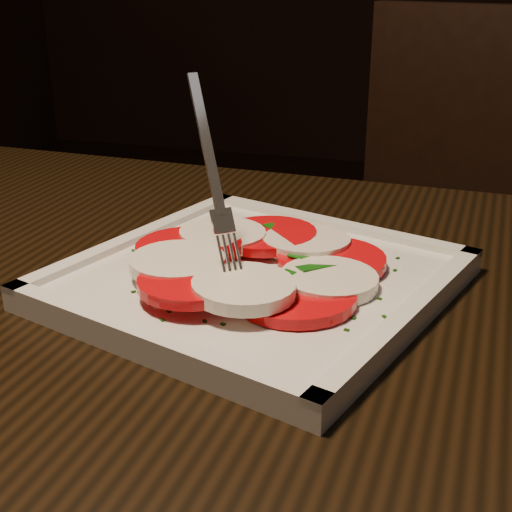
{
  "coord_description": "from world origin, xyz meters",
  "views": [
    {
      "loc": [
        -0.14,
        -0.72,
        1.0
      ],
      "look_at": [
        -0.29,
        -0.22,
        0.78
      ],
      "focal_mm": 50.0,
      "sensor_mm": 36.0,
      "label": 1
    }
  ],
  "objects_px": {
    "chair": "(453,244)",
    "fork": "(207,167)",
    "table": "(302,452)",
    "plate": "(256,282)"
  },
  "relations": [
    {
      "from": "plate",
      "to": "fork",
      "type": "height_order",
      "value": "fork"
    },
    {
      "from": "plate",
      "to": "table",
      "type": "bearing_deg",
      "value": -49.64
    },
    {
      "from": "table",
      "to": "fork",
      "type": "height_order",
      "value": "fork"
    },
    {
      "from": "table",
      "to": "plate",
      "type": "height_order",
      "value": "plate"
    },
    {
      "from": "chair",
      "to": "plate",
      "type": "xyz_separation_m",
      "value": [
        -0.15,
        -0.72,
        0.22
      ]
    },
    {
      "from": "chair",
      "to": "fork",
      "type": "height_order",
      "value": "chair"
    },
    {
      "from": "fork",
      "to": "plate",
      "type": "bearing_deg",
      "value": -26.62
    },
    {
      "from": "chair",
      "to": "plate",
      "type": "distance_m",
      "value": 0.77
    },
    {
      "from": "table",
      "to": "chair",
      "type": "height_order",
      "value": "chair"
    },
    {
      "from": "chair",
      "to": "fork",
      "type": "distance_m",
      "value": 0.82
    }
  ]
}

